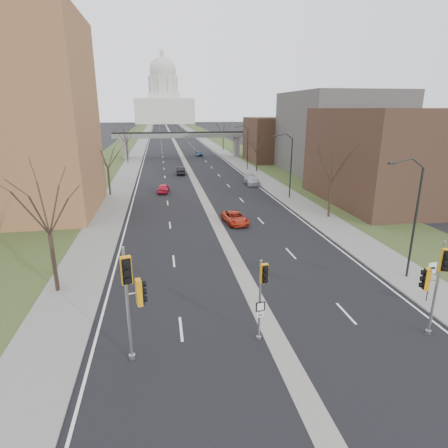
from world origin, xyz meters
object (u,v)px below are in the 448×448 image
object	(u,v)px
car_right_near	(235,218)
signal_pole_right	(436,276)
signal_pole_median	(262,287)
speed_limit_sign	(431,275)
car_right_mid	(252,180)
signal_pole_left	(132,289)
car_right_far	(199,154)
car_left_far	(180,170)
car_left_near	(163,188)

from	to	relation	value
car_right_near	signal_pole_right	bearing A→B (deg)	-81.51
signal_pole_median	speed_limit_sign	bearing A→B (deg)	3.75
speed_limit_sign	car_right_mid	size ratio (longest dim) A/B	0.53
signal_pole_median	speed_limit_sign	world-z (taller)	signal_pole_median
car_right_near	signal_pole_left	bearing A→B (deg)	-119.98
car_right_far	signal_pole_left	bearing A→B (deg)	-102.35
car_left_far	car_right_mid	size ratio (longest dim) A/B	0.86
car_left_near	car_right_near	xyz separation A→B (m)	(7.43, -17.14, -0.03)
speed_limit_sign	car_left_far	xyz separation A→B (m)	(-12.73, 52.25, -1.23)
signal_pole_right	car_left_near	distance (m)	41.93
speed_limit_sign	car_left_far	bearing A→B (deg)	100.68
signal_pole_left	signal_pole_median	bearing A→B (deg)	-9.38
signal_pole_median	car_right_mid	xyz separation A→B (m)	(9.84, 42.46, -2.48)
signal_pole_left	car_right_far	world-z (taller)	signal_pole_left
car_left_near	car_left_far	world-z (taller)	car_left_far
car_right_far	car_right_mid	bearing A→B (deg)	-87.88
car_right_near	car_left_near	bearing A→B (deg)	106.42
signal_pole_left	car_left_near	world-z (taller)	signal_pole_left
car_right_mid	car_right_far	bearing A→B (deg)	97.93
signal_pole_right	car_right_mid	distance (m)	43.48
signal_pole_right	speed_limit_sign	world-z (taller)	signal_pole_right
signal_pole_median	car_left_far	xyz separation A→B (m)	(-1.12, 54.59, -2.49)
signal_pole_left	car_right_far	distance (m)	83.90
signal_pole_median	car_right_mid	bearing A→B (deg)	69.27
car_left_near	car_right_mid	bearing A→B (deg)	-158.13
signal_pole_right	car_left_far	size ratio (longest dim) A/B	1.25
car_left_near	car_left_far	bearing A→B (deg)	-95.19
signal_pole_right	car_left_near	xyz separation A→B (m)	(-13.65, 39.54, -2.90)
signal_pole_median	speed_limit_sign	xyz separation A→B (m)	(11.60, 2.35, -1.26)
car_left_far	car_right_far	bearing A→B (deg)	-102.83
car_right_mid	signal_pole_left	bearing A→B (deg)	-109.24
signal_pole_right	car_right_far	xyz separation A→B (m)	(-3.76, 83.48, -2.95)
speed_limit_sign	signal_pole_median	bearing A→B (deg)	-171.57
car_left_far	car_right_near	world-z (taller)	car_left_far
car_left_near	car_left_far	xyz separation A→B (m)	(3.43, 15.97, 0.05)
car_left_far	car_right_near	distance (m)	33.35
signal_pole_right	car_right_near	world-z (taller)	signal_pole_right
signal_pole_median	car_right_far	distance (m)	82.77
speed_limit_sign	car_right_far	distance (m)	80.47
signal_pole_median	signal_pole_right	size ratio (longest dim) A/B	0.85
signal_pole_median	car_left_far	distance (m)	54.66
signal_pole_median	car_right_far	bearing A→B (deg)	78.62
signal_pole_right	car_left_near	world-z (taller)	signal_pole_right
signal_pole_right	car_left_far	xyz separation A→B (m)	(-10.22, 55.51, -2.85)
speed_limit_sign	car_right_far	bearing A→B (deg)	91.46
car_right_mid	speed_limit_sign	bearing A→B (deg)	-85.98
car_left_far	car_left_near	bearing A→B (deg)	78.05
car_left_far	car_right_far	xyz separation A→B (m)	(6.46, 27.96, -0.10)
car_right_far	signal_pole_median	bearing A→B (deg)	-97.99
car_left_near	car_right_near	distance (m)	18.68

